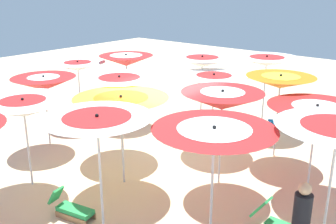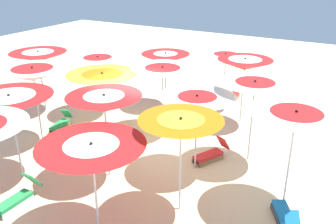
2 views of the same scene
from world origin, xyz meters
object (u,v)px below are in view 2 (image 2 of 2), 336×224
object	(u,v)px
beach_umbrella_6	(163,72)
lounger_3	(61,124)
beach_umbrella_2	(245,64)
beach_umbrella_15	(39,57)
beach_umbrella_11	(98,62)
beach_umbrella_13	(10,103)
beach_umbrella_7	(166,58)
beach_umbrella_9	(104,103)
beach_umbrella_5	(197,103)
beach_umbrella_8	(92,152)
lounger_4	(285,215)
lounger_2	(234,95)
lounger_1	(17,198)
beach_umbrella_14	(33,74)
lounger_0	(210,154)
beach_umbrella_0	(296,119)
beach_umbrella_4	(181,126)
beach_umbrella_1	(255,88)
beach_umbrella_10	(102,80)
beach_umbrella_3	(226,58)

from	to	relation	value
beach_umbrella_6	lounger_3	distance (m)	4.08
beach_umbrella_2	beach_umbrella_15	size ratio (longest dim) A/B	1.01
beach_umbrella_11	beach_umbrella_13	xyz separation A→B (m)	(4.68, 0.94, 0.14)
beach_umbrella_7	beach_umbrella_9	distance (m)	5.58
beach_umbrella_5	beach_umbrella_8	xyz separation A→B (m)	(3.35, -0.81, -0.08)
beach_umbrella_5	beach_umbrella_8	size ratio (longest dim) A/B	1.00
beach_umbrella_13	lounger_4	world-z (taller)	beach_umbrella_13
beach_umbrella_7	lounger_4	size ratio (longest dim) A/B	1.80
lounger_2	lounger_1	bearing A→B (deg)	-16.35
beach_umbrella_14	lounger_1	size ratio (longest dim) A/B	2.02
beach_umbrella_14	lounger_0	world-z (taller)	beach_umbrella_14
beach_umbrella_11	lounger_4	bearing A→B (deg)	68.05
beach_umbrella_0	beach_umbrella_4	size ratio (longest dim) A/B	1.03
beach_umbrella_15	beach_umbrella_11	bearing A→B (deg)	114.08
lounger_2	lounger_4	size ratio (longest dim) A/B	1.11
beach_umbrella_1	lounger_1	world-z (taller)	beach_umbrella_1
beach_umbrella_10	lounger_1	distance (m)	4.44
beach_umbrella_9	lounger_3	size ratio (longest dim) A/B	2.21
beach_umbrella_1	beach_umbrella_13	size ratio (longest dim) A/B	1.04
lounger_3	beach_umbrella_5	bearing A→B (deg)	77.57
beach_umbrella_10	lounger_0	distance (m)	4.12
lounger_0	beach_umbrella_9	bearing A→B (deg)	-19.68
beach_umbrella_1	beach_umbrella_2	xyz separation A→B (m)	(-2.51, -1.11, -0.09)
beach_umbrella_2	lounger_1	world-z (taller)	beach_umbrella_2
beach_umbrella_7	beach_umbrella_8	xyz separation A→B (m)	(7.28, 2.40, -0.01)
beach_umbrella_6	beach_umbrella_8	size ratio (longest dim) A/B	1.02
beach_umbrella_8	lounger_2	distance (m)	9.40
beach_umbrella_8	beach_umbrella_11	size ratio (longest dim) A/B	1.01
beach_umbrella_0	beach_umbrella_2	world-z (taller)	beach_umbrella_0
beach_umbrella_6	beach_umbrella_9	distance (m)	3.32
beach_umbrella_6	beach_umbrella_10	bearing A→B (deg)	-42.57
beach_umbrella_6	lounger_0	world-z (taller)	beach_umbrella_6
beach_umbrella_13	lounger_2	distance (m)	9.32
lounger_1	beach_umbrella_3	bearing A→B (deg)	167.82
beach_umbrella_11	beach_umbrella_14	bearing A→B (deg)	-3.81
beach_umbrella_4	beach_umbrella_10	xyz separation A→B (m)	(-2.20, -3.95, -0.17)
lounger_1	lounger_2	bearing A→B (deg)	168.00
lounger_2	beach_umbrella_11	bearing A→B (deg)	-50.55
beach_umbrella_10	beach_umbrella_0	bearing A→B (deg)	83.07
beach_umbrella_2	beach_umbrella_3	world-z (taller)	beach_umbrella_2
beach_umbrella_7	beach_umbrella_10	xyz separation A→B (m)	(3.59, -0.27, 0.09)
beach_umbrella_2	lounger_0	bearing A→B (deg)	2.63
beach_umbrella_0	lounger_1	distance (m)	6.86
beach_umbrella_3	beach_umbrella_6	bearing A→B (deg)	-17.54
beach_umbrella_2	beach_umbrella_8	distance (m)	7.16
beach_umbrella_6	lounger_4	distance (m)	6.04
beach_umbrella_1	beach_umbrella_8	distance (m)	5.02
beach_umbrella_3	beach_umbrella_10	xyz separation A→B (m)	(4.67, -2.37, 0.04)
beach_umbrella_8	beach_umbrella_9	distance (m)	2.18
lounger_4	beach_umbrella_6	bearing A→B (deg)	29.82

